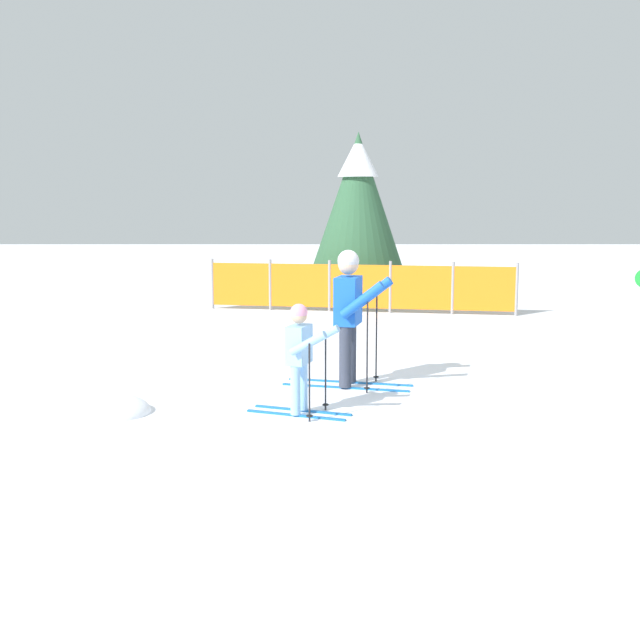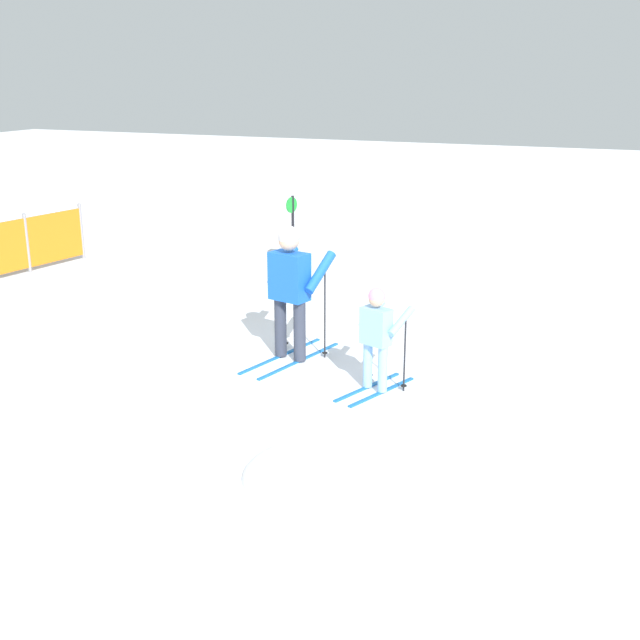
# 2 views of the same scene
# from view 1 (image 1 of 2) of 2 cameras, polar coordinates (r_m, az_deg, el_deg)

# --- Properties ---
(ground_plane) EXTENTS (60.00, 60.00, 0.00)m
(ground_plane) POSITION_cam_1_polar(r_m,az_deg,el_deg) (10.14, 0.71, -4.40)
(ground_plane) COLOR white
(skier_adult) EXTENTS (1.62, 0.82, 1.68)m
(skier_adult) POSITION_cam_1_polar(r_m,az_deg,el_deg) (9.74, 1.94, 1.04)
(skier_adult) COLOR #1966B2
(skier_adult) RESTS_ON ground_plane
(skier_child) EXTENTS (1.14, 0.68, 1.19)m
(skier_child) POSITION_cam_1_polar(r_m,az_deg,el_deg) (8.50, -1.59, -2.12)
(skier_child) COLOR #1966B2
(skier_child) RESTS_ON ground_plane
(safety_fence) EXTENTS (6.15, 1.11, 1.05)m
(safety_fence) POSITION_cam_1_polar(r_m,az_deg,el_deg) (16.20, 2.62, 2.40)
(safety_fence) COLOR gray
(safety_fence) RESTS_ON ground_plane
(conifer_far) EXTENTS (2.00, 2.00, 3.71)m
(conifer_far) POSITION_cam_1_polar(r_m,az_deg,el_deg) (17.72, 2.50, 8.68)
(conifer_far) COLOR #4C3823
(conifer_far) RESTS_ON ground_plane
(snow_mound) EXTENTS (1.05, 0.89, 0.42)m
(snow_mound) POSITION_cam_1_polar(r_m,az_deg,el_deg) (9.01, -15.44, -6.39)
(snow_mound) COLOR white
(snow_mound) RESTS_ON ground_plane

